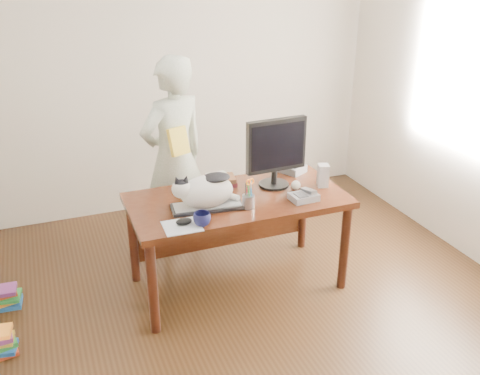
% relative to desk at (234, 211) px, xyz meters
% --- Properties ---
extents(room, '(4.50, 4.50, 4.50)m').
position_rel_desk_xyz_m(room, '(0.00, -0.68, 0.75)').
color(room, black).
rests_on(room, ground).
extents(desk, '(1.60, 0.80, 0.75)m').
position_rel_desk_xyz_m(desk, '(0.00, 0.00, 0.00)').
color(desk, black).
rests_on(desk, ground).
extents(keyboard, '(0.52, 0.25, 0.03)m').
position_rel_desk_xyz_m(keyboard, '(-0.26, -0.17, 0.16)').
color(keyboard, black).
rests_on(keyboard, desk).
extents(cat, '(0.50, 0.28, 0.28)m').
position_rel_desk_xyz_m(cat, '(-0.28, -0.17, 0.29)').
color(cat, silver).
rests_on(cat, keyboard).
extents(monitor, '(0.48, 0.25, 0.54)m').
position_rel_desk_xyz_m(monitor, '(0.34, 0.00, 0.45)').
color(monitor, black).
rests_on(monitor, desk).
extents(pen_cup, '(0.11, 0.11, 0.22)m').
position_rel_desk_xyz_m(pen_cup, '(0.01, -0.27, 0.21)').
color(pen_cup, gray).
rests_on(pen_cup, desk).
extents(mousepad, '(0.25, 0.23, 0.01)m').
position_rel_desk_xyz_m(mousepad, '(-0.51, -0.37, 0.15)').
color(mousepad, silver).
rests_on(mousepad, desk).
extents(mouse, '(0.11, 0.07, 0.04)m').
position_rel_desk_xyz_m(mouse, '(-0.49, -0.35, 0.17)').
color(mouse, black).
rests_on(mouse, mousepad).
extents(coffee_mug, '(0.16, 0.16, 0.09)m').
position_rel_desk_xyz_m(coffee_mug, '(-0.38, -0.40, 0.19)').
color(coffee_mug, '#0D0F35').
rests_on(coffee_mug, desk).
extents(phone, '(0.20, 0.17, 0.09)m').
position_rel_desk_xyz_m(phone, '(0.44, -0.30, 0.18)').
color(phone, slate).
rests_on(phone, desk).
extents(speaker, '(0.10, 0.11, 0.18)m').
position_rel_desk_xyz_m(speaker, '(0.69, -0.12, 0.24)').
color(speaker, '#A7A7AA').
rests_on(speaker, desk).
extents(baseball, '(0.07, 0.07, 0.07)m').
position_rel_desk_xyz_m(baseball, '(0.47, -0.11, 0.18)').
color(baseball, silver).
rests_on(baseball, desk).
extents(book_stack, '(0.26, 0.20, 0.09)m').
position_rel_desk_xyz_m(book_stack, '(-0.05, 0.18, 0.19)').
color(book_stack, '#4F151C').
rests_on(book_stack, desk).
extents(calculator, '(0.25, 0.27, 0.07)m').
position_rel_desk_xyz_m(calculator, '(0.59, 0.24, 0.18)').
color(calculator, slate).
rests_on(calculator, desk).
extents(person, '(0.72, 0.61, 1.70)m').
position_rel_desk_xyz_m(person, '(-0.29, 0.63, 0.25)').
color(person, white).
rests_on(person, ground).
extents(held_book, '(0.18, 0.15, 0.22)m').
position_rel_desk_xyz_m(held_book, '(-0.29, 0.46, 0.45)').
color(held_book, yellow).
rests_on(held_book, person).
extents(book_pile_b, '(0.26, 0.20, 0.15)m').
position_rel_desk_xyz_m(book_pile_b, '(-1.72, 0.27, -0.53)').
color(book_pile_b, '#1A529F').
rests_on(book_pile_b, ground).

